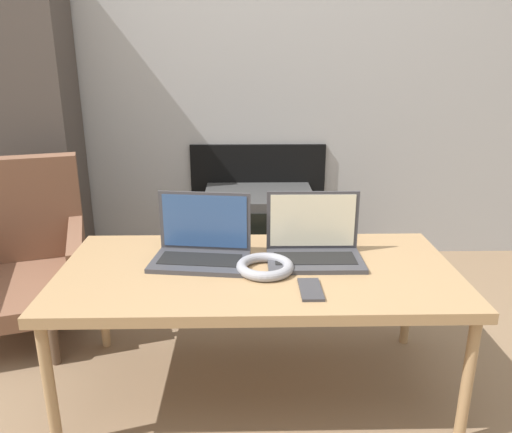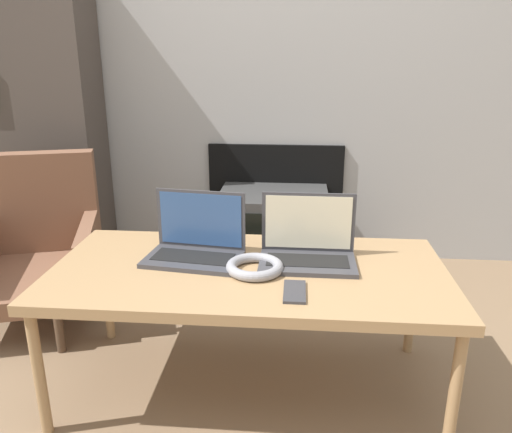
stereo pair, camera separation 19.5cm
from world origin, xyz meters
The scene contains 8 objects.
wall_back centered at (0.00, 1.71, 1.29)m, with size 7.00×0.08×2.60m.
table centered at (0.00, 0.38, 0.45)m, with size 1.34×0.66×0.48m.
laptop_left centered at (-0.20, 0.46, 0.53)m, with size 0.35×0.25×0.23m.
laptop_right centered at (0.20, 0.46, 0.53)m, with size 0.33×0.21×0.23m.
headphones centered at (0.02, 0.35, 0.50)m, with size 0.19×0.19×0.03m.
phone centered at (0.16, 0.20, 0.48)m, with size 0.07×0.15×0.01m.
tv centered at (0.03, 1.43, 0.23)m, with size 0.59×0.45×0.45m.
armchair centered at (-1.04, 0.91, 0.33)m, with size 0.69×0.76×0.73m.
Camera 1 is at (-0.04, -1.18, 1.18)m, focal length 35.00 mm.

